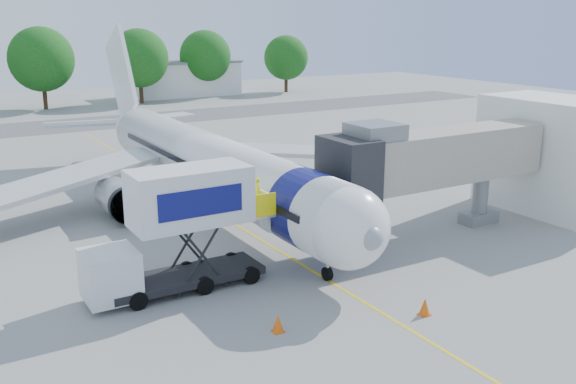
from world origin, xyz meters
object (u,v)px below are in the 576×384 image
catering_hiloader (177,231)px  ground_tug (518,315)px  aircraft (206,163)px  jet_bridge (425,160)px

catering_hiloader → ground_tug: bearing=-47.8°
ground_tug → aircraft: bearing=77.2°
aircraft → ground_tug: bearing=-81.3°
jet_bridge → ground_tug: (-4.68, -10.57, -3.54)m
ground_tug → jet_bridge: bearing=44.6°
catering_hiloader → ground_tug: catering_hiloader is taller
catering_hiloader → aircraft: bearing=60.6°
aircraft → catering_hiloader: aircraft is taller
jet_bridge → catering_hiloader: size_ratio=1.64×
aircraft → catering_hiloader: (-6.27, -11.12, -0.19)m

